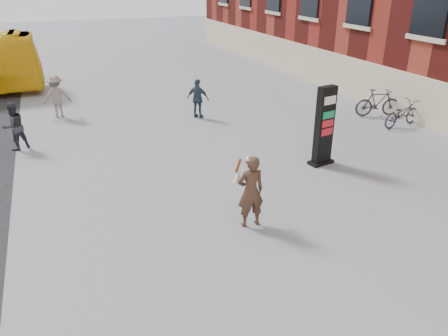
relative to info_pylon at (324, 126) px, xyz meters
name	(u,v)px	position (x,y,z in m)	size (l,w,h in m)	color
ground	(229,212)	(-3.76, -1.71, -1.21)	(100.00, 100.00, 0.00)	#9E9EA3
info_pylon	(324,126)	(0.00, 0.00, 0.00)	(0.83, 0.51, 2.42)	black
woman	(250,190)	(-3.54, -2.42, -0.31)	(0.67, 0.61, 1.74)	#3A2818
pedestrian_a	(14,126)	(-8.69, 4.78, -0.41)	(0.77, 0.60, 1.59)	#2F2E34
pedestrian_b	(57,96)	(-7.22, 7.97, -0.35)	(1.11, 0.64, 1.71)	gray
pedestrian_c	(198,99)	(-2.00, 5.82, -0.43)	(0.91, 0.38, 1.56)	#2C3C4A
bike_6	(402,114)	(4.84, 1.94, -0.72)	(0.65, 1.86, 0.98)	#292731
bike_7	(378,103)	(4.84, 3.31, -0.65)	(0.53, 1.86, 1.12)	#292731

